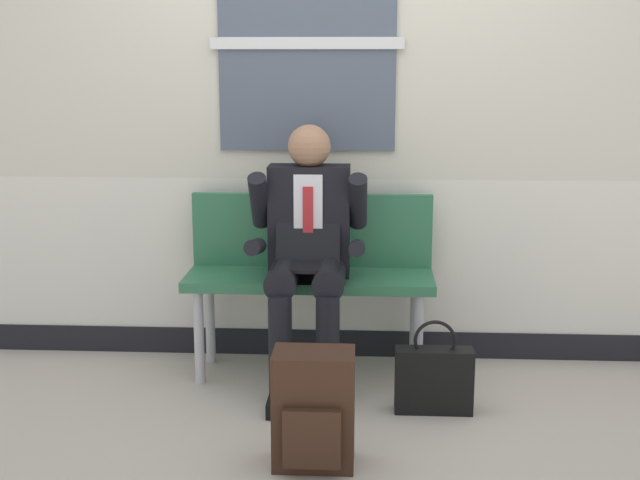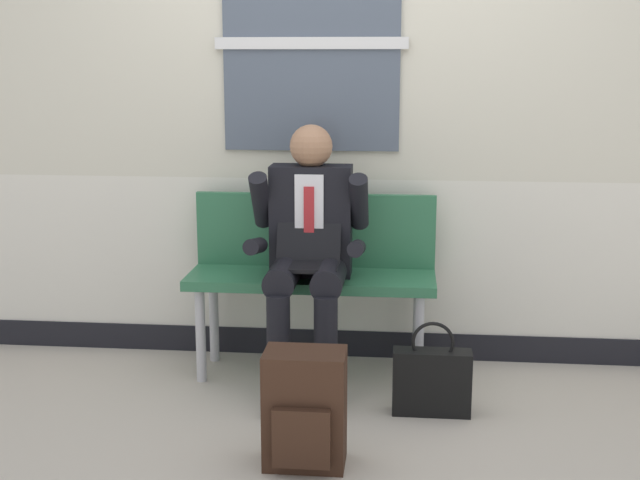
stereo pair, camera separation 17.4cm
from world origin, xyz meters
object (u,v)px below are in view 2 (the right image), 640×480
object	(u,v)px
backpack	(305,410)
handbag	(432,380)
person_seated	(308,248)
bench_with_person	(313,265)

from	to	relation	value
backpack	handbag	xyz separation A→B (m)	(0.52, 0.56, -0.07)
person_seated	handbag	distance (m)	0.86
person_seated	backpack	size ratio (longest dim) A/B	2.70
person_seated	bench_with_person	bearing A→B (deg)	90.00
bench_with_person	person_seated	distance (m)	0.24
backpack	handbag	bearing A→B (deg)	47.12
bench_with_person	person_seated	xyz separation A→B (m)	(0.00, -0.20, 0.13)
backpack	handbag	size ratio (longest dim) A/B	1.08
bench_with_person	handbag	world-z (taller)	bench_with_person
person_seated	handbag	xyz separation A→B (m)	(0.60, -0.31, -0.53)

